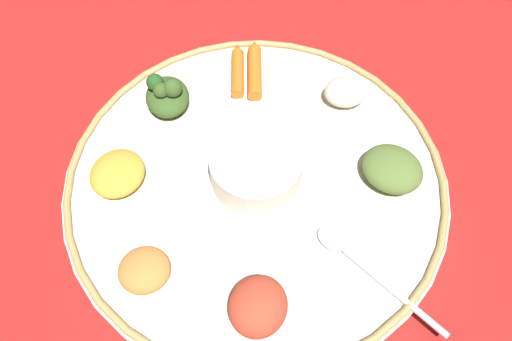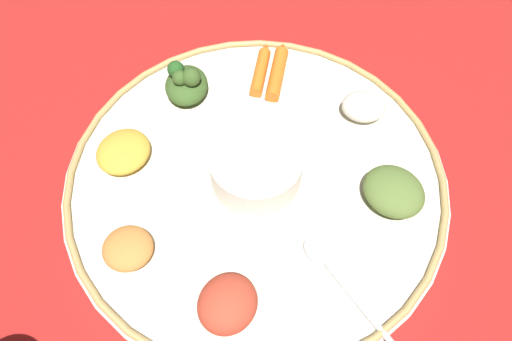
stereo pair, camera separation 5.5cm
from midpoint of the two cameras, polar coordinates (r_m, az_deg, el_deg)
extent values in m
plane|color=maroon|center=(0.58, 2.72, -1.81)|extent=(2.40, 2.40, 0.00)
cylinder|color=beige|center=(0.57, 2.76, -1.42)|extent=(0.44, 0.44, 0.02)
torus|color=tan|center=(0.56, 2.80, -0.87)|extent=(0.43, 0.43, 0.01)
cylinder|color=silver|center=(0.55, 2.88, 0.09)|extent=(0.10, 0.10, 0.04)
cylinder|color=brown|center=(0.53, 2.96, 1.11)|extent=(0.09, 0.09, 0.01)
ellipsoid|color=silver|center=(0.53, 10.08, -9.35)|extent=(0.04, 0.03, 0.01)
cylinder|color=silver|center=(0.52, 15.95, -15.96)|extent=(0.12, 0.05, 0.01)
ellipsoid|color=#385623|center=(0.63, -5.51, 9.55)|extent=(0.08, 0.08, 0.03)
sphere|color=#385623|center=(0.61, -4.88, 10.49)|extent=(0.02, 0.02, 0.02)
sphere|color=#385623|center=(0.61, -6.20, 10.38)|extent=(0.02, 0.02, 0.02)
sphere|color=#23511E|center=(0.62, -6.68, 11.32)|extent=(0.02, 0.02, 0.02)
cylinder|color=orange|center=(0.65, 4.91, 10.87)|extent=(0.05, 0.08, 0.02)
cone|color=orange|center=(0.68, 5.47, 13.77)|extent=(0.02, 0.02, 0.02)
cylinder|color=orange|center=(0.65, 2.96, 11.08)|extent=(0.05, 0.07, 0.02)
cone|color=orange|center=(0.68, 3.51, 13.75)|extent=(0.02, 0.02, 0.01)
ellipsoid|color=gold|center=(0.58, -12.46, 1.92)|extent=(0.07, 0.07, 0.02)
ellipsoid|color=#C67A38|center=(0.53, -11.64, -9.04)|extent=(0.07, 0.07, 0.02)
ellipsoid|color=silver|center=(0.62, 14.77, 6.93)|extent=(0.07, 0.06, 0.03)
ellipsoid|color=#B73D28|center=(0.49, 0.03, -15.37)|extent=(0.06, 0.07, 0.03)
ellipsoid|color=#567033|center=(0.57, 18.31, -2.53)|extent=(0.08, 0.07, 0.03)
camera|label=1|loc=(0.03, -87.13, 4.64)|focal=34.72mm
camera|label=2|loc=(0.03, 92.87, -4.64)|focal=34.72mm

